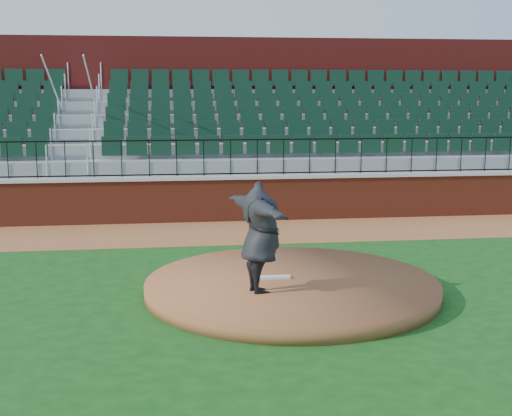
{
  "coord_description": "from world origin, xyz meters",
  "views": [
    {
      "loc": [
        -1.79,
        -12.19,
        3.67
      ],
      "look_at": [
        0.0,
        1.5,
        1.3
      ],
      "focal_mm": 48.3,
      "sensor_mm": 36.0,
      "label": 1
    }
  ],
  "objects": [
    {
      "name": "ground",
      "position": [
        0.0,
        0.0,
        0.0
      ],
      "size": [
        90.0,
        90.0,
        0.0
      ],
      "primitive_type": "plane",
      "color": "#134313",
      "rests_on": "ground"
    },
    {
      "name": "warning_track",
      "position": [
        0.0,
        5.4,
        0.01
      ],
      "size": [
        34.0,
        3.2,
        0.01
      ],
      "primitive_type": "cube",
      "color": "brown",
      "rests_on": "ground"
    },
    {
      "name": "field_wall",
      "position": [
        0.0,
        7.0,
        0.6
      ],
      "size": [
        34.0,
        0.35,
        1.2
      ],
      "primitive_type": "cube",
      "color": "maroon",
      "rests_on": "ground"
    },
    {
      "name": "wall_cap",
      "position": [
        0.0,
        7.0,
        1.25
      ],
      "size": [
        34.0,
        0.45,
        0.1
      ],
      "primitive_type": "cube",
      "color": "#B7B7B7",
      "rests_on": "field_wall"
    },
    {
      "name": "wall_railing",
      "position": [
        0.0,
        7.0,
        1.8
      ],
      "size": [
        34.0,
        0.05,
        1.0
      ],
      "primitive_type": null,
      "color": "black",
      "rests_on": "wall_cap"
    },
    {
      "name": "seating_stands",
      "position": [
        0.0,
        9.72,
        2.3
      ],
      "size": [
        34.0,
        5.1,
        4.6
      ],
      "primitive_type": null,
      "color": "gray",
      "rests_on": "ground"
    },
    {
      "name": "concourse_wall",
      "position": [
        0.0,
        12.52,
        2.75
      ],
      "size": [
        34.0,
        0.5,
        5.5
      ],
      "primitive_type": "cube",
      "color": "maroon",
      "rests_on": "ground"
    },
    {
      "name": "pitchers_mound",
      "position": [
        0.43,
        -0.22,
        0.12
      ],
      "size": [
        5.35,
        5.35,
        0.25
      ],
      "primitive_type": "cylinder",
      "color": "brown",
      "rests_on": "ground"
    },
    {
      "name": "pitching_rubber",
      "position": [
        0.1,
        -0.08,
        0.27
      ],
      "size": [
        0.65,
        0.17,
        0.04
      ],
      "primitive_type": "cube",
      "rotation": [
        0.0,
        0.0,
        -0.01
      ],
      "color": "silver",
      "rests_on": "pitchers_mound"
    },
    {
      "name": "pitcher",
      "position": [
        -0.24,
        -0.9,
        1.21
      ],
      "size": [
        1.2,
        2.44,
        1.92
      ],
      "primitive_type": "imported",
      "rotation": [
        0.0,
        0.0,
        1.82
      ],
      "color": "black",
      "rests_on": "pitchers_mound"
    }
  ]
}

